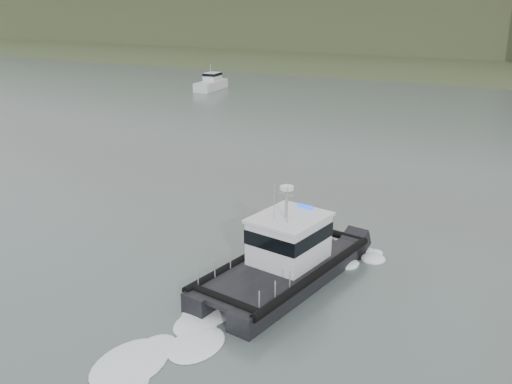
# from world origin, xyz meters

# --- Properties ---
(ground) EXTENTS (400.00, 400.00, 0.00)m
(ground) POSITION_xyz_m (0.00, 0.00, 0.00)
(ground) COLOR #4A5752
(ground) RESTS_ON ground
(headlands) EXTENTS (500.00, 105.36, 27.12)m
(headlands) POSITION_xyz_m (0.00, 125.50, 7.05)
(headlands) COLOR #354829
(headlands) RESTS_ON ground
(patrol_boat) EXTENTS (5.01, 10.21, 4.75)m
(patrol_boat) POSITION_xyz_m (5.56, 1.77, 1.19)
(patrol_boat) COLOR black
(patrol_boat) RESTS_ON ground
(motorboat) EXTENTS (2.98, 7.02, 3.75)m
(motorboat) POSITION_xyz_m (-29.43, 50.60, 0.94)
(motorboat) COLOR silver
(motorboat) RESTS_ON ground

